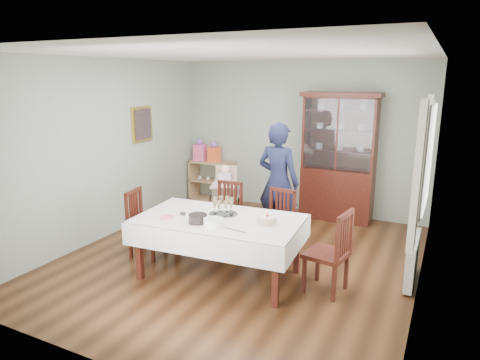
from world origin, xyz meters
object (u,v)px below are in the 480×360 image
Objects in this scene: chair_end_left at (146,236)px; dining_table at (219,247)px; birthday_cake at (267,220)px; chair_far_left at (226,226)px; gift_bag_orange at (214,153)px; china_cabinet at (339,155)px; high_chair at (225,205)px; chair_end_right at (327,268)px; gift_bag_pink at (200,151)px; champagne_tray at (223,210)px; chair_far_right at (277,237)px; woman at (278,182)px; sideboard at (212,181)px.

dining_table is at bearing -103.77° from chair_end_left.
birthday_cake is (1.83, -0.06, 0.53)m from chair_end_left.
birthday_cake is (1.05, -0.93, 0.54)m from chair_far_left.
gift_bag_orange reaches higher than chair_far_left.
chair_end_left is (-1.97, -2.72, -0.85)m from china_cabinet.
china_cabinet is at bearing 25.74° from high_chair.
china_cabinet is 2.20× the size of chair_end_right.
chair_end_right is 2.27× the size of gift_bag_pink.
china_cabinet reaches higher than high_chair.
champagne_tray is (-0.01, 0.12, 0.44)m from dining_table.
birthday_cake reaches higher than chair_far_right.
chair_end_right is 4.03m from gift_bag_orange.
chair_end_right reaches higher than chair_end_left.
gift_bag_pink reaches higher than chair_far_left.
gift_bag_pink is (-2.19, 1.35, 0.10)m from woman.
high_chair is at bearing -113.35° from chair_end_right.
high_chair is (-1.11, 0.57, 0.15)m from chair_far_right.
dining_table is at bearing -86.65° from champagne_tray.
chair_far_left is 1.50m from birthday_cake.
chair_end_left is (-1.22, 0.11, -0.11)m from dining_table.
chair_far_left is 0.85× the size of high_chair.
woman is at bearing -129.90° from chair_end_right.
high_chair is at bearing 115.61° from dining_table.
gift_bag_pink is at bearing 179.97° from china_cabinet.
chair_end_left is at bearing -79.08° from sideboard.
gift_bag_orange reaches higher than champagne_tray.
chair_end_right reaches higher than champagne_tray.
dining_table is at bearing -104.84° from china_cabinet.
chair_far_right is 3.51× the size of birthday_cake.
dining_table is 2.31× the size of sideboard.
chair_end_right reaches higher than sideboard.
chair_end_right is at bearing -78.06° from china_cabinet.
woman reaches higher than chair_far_left.
dining_table is 1.93× the size of high_chair.
woman is 6.83× the size of birthday_cake.
high_chair is at bearing 114.82° from chair_far_left.
sideboard is at bearing -122.07° from chair_end_right.
chair_end_right is (2.53, 0.10, 0.02)m from chair_end_left.
sideboard is at bearing 179.51° from china_cabinet.
dining_table is 2.26× the size of chair_far_right.
china_cabinet is at bearing 74.37° from champagne_tray.
woman reaches higher than dining_table.
woman reaches higher than gift_bag_orange.
chair_far_right is 3.17m from gift_bag_pink.
chair_far_right reaches higher than dining_table.
birthday_cake is 3.60m from gift_bag_orange.
champagne_tray is (-0.76, -2.71, -0.30)m from china_cabinet.
sideboard is 2.52× the size of champagne_tray.
sideboard is 0.84× the size of high_chair.
dining_table is at bearing -54.67° from gift_bag_pink.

